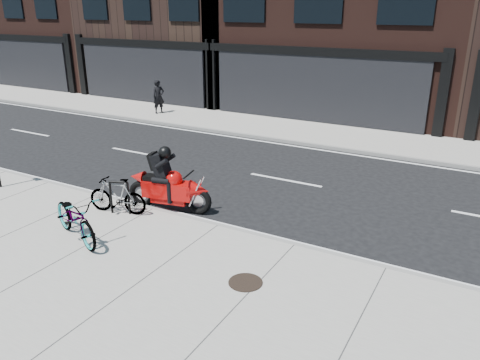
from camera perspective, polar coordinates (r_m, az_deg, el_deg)
The scene contains 9 objects.
ground at distance 12.96m, azimuth 1.92°, elevation -2.70°, with size 120.00×120.00×0.00m, color black.
sidewalk_near at distance 9.28m, azimuth -12.86°, elevation -12.85°, with size 60.00×6.00×0.13m, color gray.
sidewalk_far at distance 19.79m, azimuth 12.39°, elevation 5.21°, with size 60.00×3.50×0.13m, color gray.
bike_rack at distance 12.13m, azimuth -14.48°, elevation -1.73°, with size 0.49×0.23×0.88m.
bicycle_front at distance 11.06m, azimuth -19.43°, elevation -4.35°, with size 0.71×2.04×1.07m, color gray.
bicycle_rear at distance 12.20m, azimuth -14.74°, elevation -1.85°, with size 0.44×1.57×0.94m, color gray.
motorcycle at distance 12.28m, azimuth -8.27°, elevation -0.64°, with size 2.34×0.84×1.77m.
pedestrian at distance 23.60m, azimuth -9.90°, elevation 9.97°, with size 0.59×0.39×1.62m, color black.
manhole_cover at distance 9.13m, azimuth 0.68°, elevation -12.37°, with size 0.66×0.66×0.01m, color black.
Camera 1 is at (5.46, -10.60, 5.07)m, focal length 35.00 mm.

